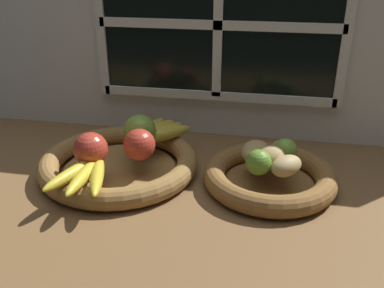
{
  "coord_description": "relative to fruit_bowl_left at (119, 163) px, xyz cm",
  "views": [
    {
      "loc": [
        13.88,
        -82.17,
        48.61
      ],
      "look_at": [
        -1.95,
        1.77,
        8.87
      ],
      "focal_mm": 39.2,
      "sensor_mm": 36.0,
      "label": 1
    }
  ],
  "objects": [
    {
      "name": "potato_large",
      "position": [
        35.42,
        0.0,
        5.06
      ],
      "size": [
        8.98,
        8.89,
        4.88
      ],
      "primitive_type": "ellipsoid",
      "rotation": [
        0.0,
        0.0,
        0.7
      ],
      "color": "tan",
      "rests_on": "fruit_bowl_right"
    },
    {
      "name": "fruit_bowl_left",
      "position": [
        0.0,
        0.0,
        0.0
      ],
      "size": [
        37.6,
        37.6,
        4.87
      ],
      "color": "olive",
      "rests_on": "ground_plane"
    },
    {
      "name": "apple_red_front",
      "position": [
        -3.79,
        -6.42,
        6.42
      ],
      "size": [
        7.6,
        7.6,
        7.6
      ],
      "primitive_type": "sphere",
      "color": "#B73828",
      "rests_on": "fruit_bowl_left"
    },
    {
      "name": "lime_near",
      "position": [
        32.8,
        -3.93,
        5.41
      ],
      "size": [
        5.58,
        5.58,
        5.58
      ],
      "primitive_type": "sphere",
      "color": "olive",
      "rests_on": "fruit_bowl_right"
    },
    {
      "name": "potato_oblong",
      "position": [
        31.77,
        2.84,
        4.79
      ],
      "size": [
        7.93,
        9.58,
        4.35
      ],
      "primitive_type": "ellipsoid",
      "rotation": [
        0.0,
        0.0,
        4.45
      ],
      "color": "tan",
      "rests_on": "fruit_bowl_right"
    },
    {
      "name": "apple_red_right",
      "position": [
        5.91,
        -1.54,
        6.26
      ],
      "size": [
        7.28,
        7.28,
        7.28
      ],
      "primitive_type": "sphere",
      "color": "#B73828",
      "rests_on": "fruit_bowl_left"
    },
    {
      "name": "fruit_bowl_right",
      "position": [
        35.42,
        0.0,
        0.01
      ],
      "size": [
        29.81,
        29.81,
        4.87
      ],
      "color": "brown",
      "rests_on": "ground_plane"
    },
    {
      "name": "lime_far",
      "position": [
        38.47,
        3.93,
        5.22
      ],
      "size": [
        5.21,
        5.21,
        5.21
      ],
      "primitive_type": "sphere",
      "color": "#7AAD3D",
      "rests_on": "fruit_bowl_right"
    },
    {
      "name": "ground_plane",
      "position": [
        19.66,
        -1.77,
        -3.75
      ],
      "size": [
        140.0,
        90.0,
        3.0
      ],
      "primitive_type": "cube",
      "color": "brown"
    },
    {
      "name": "banana_bunch_front",
      "position": [
        -2.47,
        -12.83,
        3.97
      ],
      "size": [
        13.16,
        18.24,
        2.71
      ],
      "color": "yellow",
      "rests_on": "fruit_bowl_left"
    },
    {
      "name": "chili_pepper",
      "position": [
        36.26,
        0.55,
        3.67
      ],
      "size": [
        12.69,
        9.29,
        2.11
      ],
      "primitive_type": "cone",
      "rotation": [
        0.0,
        1.57,
        -0.58
      ],
      "color": "red",
      "rests_on": "fruit_bowl_right"
    },
    {
      "name": "potato_back",
      "position": [
        37.44,
        4.46,
        4.75
      ],
      "size": [
        5.18,
        6.61,
        4.28
      ],
      "primitive_type": "ellipsoid",
      "rotation": [
        0.0,
        0.0,
        4.84
      ],
      "color": "tan",
      "rests_on": "fruit_bowl_right"
    },
    {
      "name": "banana_bunch_back",
      "position": [
        6.67,
        10.44,
        4.22
      ],
      "size": [
        13.73,
        16.83,
        3.21
      ],
      "color": "gold",
      "rests_on": "fruit_bowl_left"
    },
    {
      "name": "apple_green_back",
      "position": [
        3.89,
        5.21,
        6.59
      ],
      "size": [
        7.94,
        7.94,
        7.94
      ],
      "primitive_type": "sphere",
      "color": "#7AA338",
      "rests_on": "fruit_bowl_left"
    },
    {
      "name": "back_wall",
      "position": [
        19.66,
        28.0,
        25.63
      ],
      "size": [
        140.0,
        4.6,
        55.0
      ],
      "color": "silver",
      "rests_on": "ground_plane"
    },
    {
      "name": "potato_small",
      "position": [
        38.66,
        -3.24,
        4.8
      ],
      "size": [
        8.88,
        9.09,
        4.38
      ],
      "primitive_type": "ellipsoid",
      "rotation": [
        0.0,
        0.0,
        3.98
      ],
      "color": "tan",
      "rests_on": "fruit_bowl_right"
    }
  ]
}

